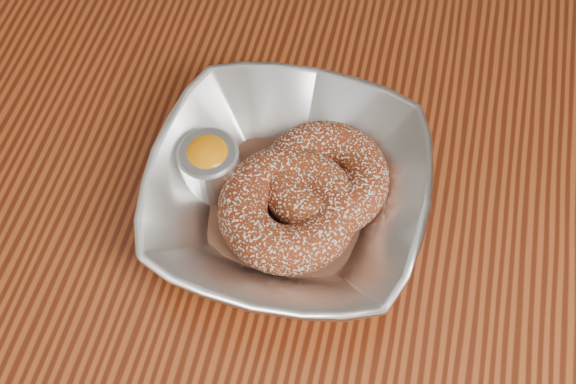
% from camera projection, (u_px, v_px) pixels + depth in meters
% --- Properties ---
extents(table, '(1.20, 0.80, 0.75)m').
position_uv_depth(table, '(389.00, 293.00, 0.65)').
color(table, maroon).
rests_on(table, ground_plane).
extents(serving_bowl, '(0.23, 0.23, 0.06)m').
position_uv_depth(serving_bowl, '(288.00, 193.00, 0.56)').
color(serving_bowl, silver).
rests_on(serving_bowl, table).
extents(parchment, '(0.20, 0.20, 0.00)m').
position_uv_depth(parchment, '(288.00, 204.00, 0.58)').
color(parchment, brown).
rests_on(parchment, table).
extents(donut_back, '(0.14, 0.14, 0.04)m').
position_uv_depth(donut_back, '(325.00, 178.00, 0.57)').
color(donut_back, maroon).
rests_on(donut_back, parchment).
extents(donut_front, '(0.14, 0.14, 0.04)m').
position_uv_depth(donut_front, '(288.00, 209.00, 0.55)').
color(donut_front, maroon).
rests_on(donut_front, parchment).
extents(ramekin, '(0.05, 0.05, 0.05)m').
position_uv_depth(ramekin, '(210.00, 165.00, 0.57)').
color(ramekin, silver).
rests_on(ramekin, table).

